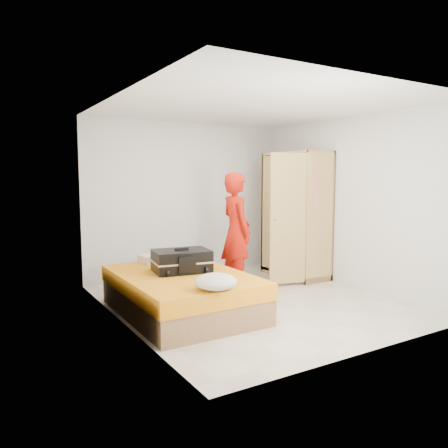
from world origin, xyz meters
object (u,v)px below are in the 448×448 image
person (236,232)px  suitcase (182,261)px  wardrobe (295,218)px  round_cushion (216,282)px  bed (182,293)px

person → suitcase: person is taller
wardrobe → person: bearing=-171.1°
wardrobe → suitcase: (-2.45, -0.72, -0.36)m
wardrobe → round_cushion: (-2.53, -1.71, -0.41)m
bed → wardrobe: 2.74m
suitcase → round_cushion: 0.99m
round_cushion → wardrobe: bearing=34.1°
bed → round_cushion: 0.95m
bed → suitcase: size_ratio=2.59×
bed → person: bearing=27.5°
wardrobe → person: size_ratio=1.20×
bed → wardrobe: size_ratio=0.96×
wardrobe → round_cushion: size_ratio=4.67×
person → round_cushion: 1.97m
suitcase → round_cushion: (-0.08, -0.99, -0.05)m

